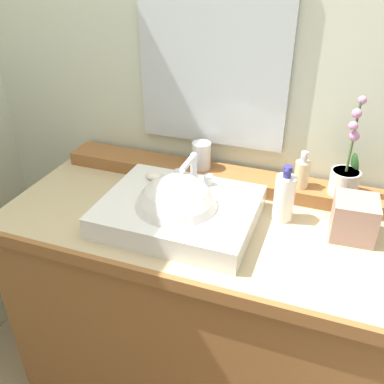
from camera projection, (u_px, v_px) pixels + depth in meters
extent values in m
cube|color=beige|center=(240.00, 42.00, 1.52)|extent=(2.88, 0.20, 2.74)
cube|color=#915B2E|center=(198.00, 313.00, 1.66)|extent=(1.30, 0.61, 0.85)
cube|color=tan|center=(199.00, 220.00, 1.43)|extent=(1.32, 0.63, 0.04)
cube|color=#915B2E|center=(162.00, 281.00, 1.18)|extent=(1.32, 0.02, 0.04)
cube|color=#915B2E|center=(220.00, 177.00, 1.61)|extent=(1.25, 0.13, 0.05)
cube|color=white|center=(179.00, 211.00, 1.38)|extent=(0.49, 0.40, 0.07)
sphere|color=white|center=(177.00, 216.00, 1.37)|extent=(0.28, 0.28, 0.28)
cylinder|color=silver|center=(194.00, 169.00, 1.45)|extent=(0.02, 0.02, 0.10)
cylinder|color=silver|center=(188.00, 163.00, 1.38)|extent=(0.02, 0.11, 0.02)
sphere|color=silver|center=(194.00, 156.00, 1.42)|extent=(0.03, 0.03, 0.03)
cylinder|color=silver|center=(179.00, 175.00, 1.48)|extent=(0.03, 0.03, 0.04)
cylinder|color=silver|center=(209.00, 180.00, 1.45)|extent=(0.03, 0.03, 0.04)
ellipsoid|color=silver|center=(155.00, 176.00, 1.48)|extent=(0.07, 0.04, 0.02)
cylinder|color=silver|center=(344.00, 182.00, 1.43)|extent=(0.10, 0.10, 0.08)
cylinder|color=tan|center=(346.00, 173.00, 1.41)|extent=(0.09, 0.09, 0.01)
cylinder|color=#476B38|center=(353.00, 138.00, 1.35)|extent=(0.01, 0.01, 0.24)
ellipsoid|color=#387033|center=(354.00, 163.00, 1.43)|extent=(0.04, 0.04, 0.09)
ellipsoid|color=#387033|center=(356.00, 165.00, 1.42)|extent=(0.04, 0.04, 0.08)
sphere|color=#C482B6|center=(354.00, 136.00, 1.33)|extent=(0.03, 0.03, 0.03)
sphere|color=#C482B6|center=(353.00, 126.00, 1.31)|extent=(0.03, 0.03, 0.03)
sphere|color=#C482B6|center=(357.00, 113.00, 1.30)|extent=(0.03, 0.03, 0.03)
sphere|color=#C482B6|center=(362.00, 100.00, 1.29)|extent=(0.03, 0.03, 0.03)
cylinder|color=beige|center=(302.00, 174.00, 1.47)|extent=(0.05, 0.05, 0.10)
cylinder|color=silver|center=(304.00, 160.00, 1.44)|extent=(0.02, 0.02, 0.02)
cylinder|color=silver|center=(305.00, 155.00, 1.43)|extent=(0.02, 0.02, 0.02)
cylinder|color=silver|center=(304.00, 155.00, 1.42)|extent=(0.01, 0.03, 0.01)
cylinder|color=white|center=(201.00, 155.00, 1.59)|extent=(0.07, 0.07, 0.10)
cylinder|color=white|center=(284.00, 198.00, 1.37)|extent=(0.07, 0.07, 0.16)
cylinder|color=navy|center=(287.00, 175.00, 1.33)|extent=(0.03, 0.03, 0.02)
cylinder|color=navy|center=(288.00, 169.00, 1.32)|extent=(0.03, 0.03, 0.02)
cylinder|color=navy|center=(287.00, 171.00, 1.30)|extent=(0.01, 0.04, 0.01)
cube|color=tan|center=(354.00, 218.00, 1.30)|extent=(0.14, 0.14, 0.13)
cube|color=silver|center=(213.00, 60.00, 1.47)|extent=(0.55, 0.02, 0.62)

